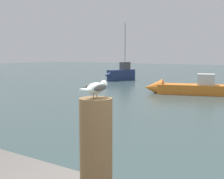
% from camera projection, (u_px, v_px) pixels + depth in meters
% --- Properties ---
extents(mooring_post, '(0.29, 0.29, 0.87)m').
position_uv_depth(mooring_post, '(96.00, 147.00, 2.68)').
color(mooring_post, brown).
rests_on(mooring_post, harbor_quay).
extents(seagull, '(0.16, 0.39, 0.14)m').
position_uv_depth(seagull, '(96.00, 88.00, 2.63)').
color(seagull, '#C67260').
rests_on(seagull, mooring_post).
extents(boat_orange, '(5.07, 2.63, 1.41)m').
position_uv_depth(boat_orange, '(184.00, 88.00, 17.74)').
color(boat_orange, orange).
rests_on(boat_orange, ground_plane).
extents(boat_navy, '(1.54, 3.18, 4.93)m').
position_uv_depth(boat_navy, '(120.00, 74.00, 26.51)').
color(boat_navy, navy).
rests_on(boat_navy, ground_plane).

